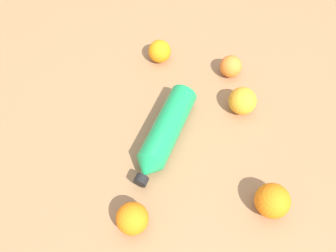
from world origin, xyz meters
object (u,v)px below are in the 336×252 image
Objects in this scene: orange_0 at (231,66)px; orange_2 at (242,101)px; orange_1 at (132,218)px; orange_3 at (159,51)px; orange_4 at (272,201)px; water_bottle at (165,133)px.

orange_0 is 0.13m from orange_2.
orange_2 reaches higher than orange_1.
orange_0 is 0.95× the size of orange_3.
orange_4 reaches higher than orange_2.
water_bottle is 3.55× the size of orange_4.
orange_2 reaches higher than water_bottle.
orange_3 is 0.55m from orange_4.
orange_0 is 0.42m from orange_4.
orange_1 is 0.52m from orange_3.
orange_2 is 0.30m from orange_3.
orange_3 is at bearing 120.17° from orange_4.
water_bottle is 4.21× the size of orange_3.
water_bottle reaches higher than orange_3.
orange_2 is 0.94× the size of orange_4.
water_bottle reaches higher than orange_0.
orange_2 is 0.29m from orange_4.
orange_4 is (0.32, 0.05, 0.00)m from orange_1.
orange_0 is 0.80× the size of orange_4.
orange_1 is 0.97× the size of orange_2.
orange_4 is at bearing 8.27° from orange_1.
orange_3 reaches higher than orange_0.
orange_0 is 0.88× the size of orange_1.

